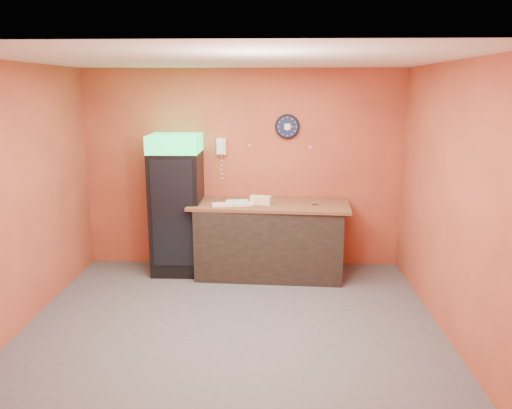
{
  "coord_description": "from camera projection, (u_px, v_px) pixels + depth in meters",
  "views": [
    {
      "loc": [
        0.44,
        -5.01,
        2.52
      ],
      "look_at": [
        0.24,
        0.6,
        1.21
      ],
      "focal_mm": 35.0,
      "sensor_mm": 36.0,
      "label": 1
    }
  ],
  "objects": [
    {
      "name": "floor",
      "position": [
        232.0,
        324.0,
        5.46
      ],
      "size": [
        4.5,
        4.5,
        0.0
      ],
      "primitive_type": "plane",
      "color": "#47474C",
      "rests_on": "ground"
    },
    {
      "name": "wrapped_sandwich_left",
      "position": [
        223.0,
        205.0,
        6.55
      ],
      "size": [
        0.29,
        0.16,
        0.04
      ],
      "primitive_type": "cube",
      "rotation": [
        0.0,
        0.0,
        0.17
      ],
      "color": "silver",
      "rests_on": "butcher_paper"
    },
    {
      "name": "wrapped_sandwich_mid",
      "position": [
        243.0,
        204.0,
        6.59
      ],
      "size": [
        0.28,
        0.16,
        0.04
      ],
      "primitive_type": "cube",
      "rotation": [
        0.0,
        0.0,
        0.22
      ],
      "color": "silver",
      "rests_on": "butcher_paper"
    },
    {
      "name": "ceiling",
      "position": [
        229.0,
        59.0,
        4.83
      ],
      "size": [
        4.5,
        4.0,
        0.02
      ],
      "primitive_type": "cube",
      "color": "white",
      "rests_on": "back_wall"
    },
    {
      "name": "wall_clock",
      "position": [
        287.0,
        127.0,
        6.91
      ],
      "size": [
        0.34,
        0.06,
        0.34
      ],
      "color": "black",
      "rests_on": "back_wall"
    },
    {
      "name": "sub_roll_stack",
      "position": [
        261.0,
        200.0,
        6.64
      ],
      "size": [
        0.29,
        0.16,
        0.12
      ],
      "rotation": [
        0.0,
        0.0,
        -0.25
      ],
      "color": "beige",
      "rests_on": "butcher_paper"
    },
    {
      "name": "left_wall",
      "position": [
        17.0,
        198.0,
        5.22
      ],
      "size": [
        0.02,
        4.0,
        2.8
      ],
      "primitive_type": "cube",
      "color": "#C65837",
      "rests_on": "floor"
    },
    {
      "name": "beverage_cooler",
      "position": [
        177.0,
        207.0,
        6.85
      ],
      "size": [
        0.68,
        0.69,
        1.92
      ],
      "rotation": [
        0.0,
        0.0,
        0.01
      ],
      "color": "black",
      "rests_on": "floor"
    },
    {
      "name": "right_wall",
      "position": [
        451.0,
        202.0,
        5.07
      ],
      "size": [
        0.02,
        4.0,
        2.8
      ],
      "primitive_type": "cube",
      "color": "#C65837",
      "rests_on": "floor"
    },
    {
      "name": "back_wall",
      "position": [
        243.0,
        169.0,
        7.09
      ],
      "size": [
        4.5,
        0.02,
        2.8
      ],
      "primitive_type": "cube",
      "color": "#C65837",
      "rests_on": "floor"
    },
    {
      "name": "wall_phone",
      "position": [
        221.0,
        146.0,
        6.98
      ],
      "size": [
        0.13,
        0.11,
        0.23
      ],
      "color": "white",
      "rests_on": "back_wall"
    },
    {
      "name": "butcher_paper",
      "position": [
        270.0,
        204.0,
        6.75
      ],
      "size": [
        2.19,
        1.04,
        0.04
      ],
      "primitive_type": "cube",
      "rotation": [
        0.0,
        0.0,
        -0.07
      ],
      "color": "brown",
      "rests_on": "prep_counter"
    },
    {
      "name": "wrapped_sandwich_right",
      "position": [
        237.0,
        202.0,
        6.71
      ],
      "size": [
        0.31,
        0.16,
        0.04
      ],
      "primitive_type": "cube",
      "rotation": [
        0.0,
        0.0,
        0.16
      ],
      "color": "silver",
      "rests_on": "butcher_paper"
    },
    {
      "name": "kitchen_tool",
      "position": [
        273.0,
        201.0,
        6.7
      ],
      "size": [
        0.06,
        0.06,
        0.06
      ],
      "primitive_type": "cylinder",
      "color": "silver",
      "rests_on": "butcher_paper"
    },
    {
      "name": "prep_counter",
      "position": [
        269.0,
        240.0,
        6.87
      ],
      "size": [
        1.99,
        0.97,
        0.97
      ],
      "primitive_type": "cube",
      "rotation": [
        0.0,
        0.0,
        -0.05
      ],
      "color": "black",
      "rests_on": "floor"
    }
  ]
}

